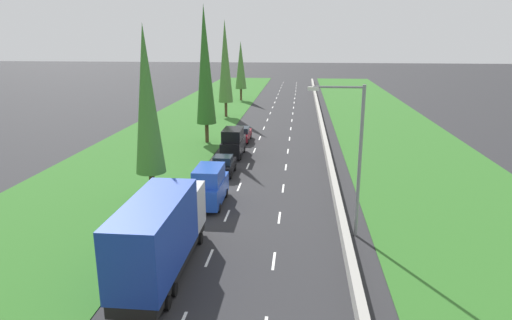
# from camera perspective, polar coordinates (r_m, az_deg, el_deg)

# --- Properties ---
(ground_plane) EXTENTS (300.00, 300.00, 0.00)m
(ground_plane) POSITION_cam_1_polar(r_m,az_deg,el_deg) (62.02, 2.85, 4.52)
(ground_plane) COLOR #28282B
(ground_plane) RESTS_ON ground
(grass_verge_left) EXTENTS (14.00, 140.00, 0.04)m
(grass_verge_left) POSITION_cam_1_polar(r_m,az_deg,el_deg) (63.88, -8.60, 4.71)
(grass_verge_left) COLOR #2D6623
(grass_verge_left) RESTS_ON ground
(grass_verge_right) EXTENTS (14.00, 140.00, 0.04)m
(grass_verge_right) POSITION_cam_1_polar(r_m,az_deg,el_deg) (62.98, 16.04, 4.13)
(grass_verge_right) COLOR #2D6623
(grass_verge_right) RESTS_ON ground
(median_barrier) EXTENTS (0.44, 120.00, 0.85)m
(median_barrier) POSITION_cam_1_polar(r_m,az_deg,el_deg) (61.93, 8.15, 4.77)
(median_barrier) COLOR #9E9B93
(median_barrier) RESTS_ON ground
(lane_markings) EXTENTS (3.64, 116.00, 0.01)m
(lane_markings) POSITION_cam_1_polar(r_m,az_deg,el_deg) (62.02, 2.85, 4.53)
(lane_markings) COLOR white
(lane_markings) RESTS_ON ground
(blue_box_truck_left_lane) EXTENTS (2.46, 9.40, 4.18)m
(blue_box_truck_left_lane) POSITION_cam_1_polar(r_m,az_deg,el_deg) (23.12, -11.85, -8.99)
(blue_box_truck_left_lane) COLOR black
(blue_box_truck_left_lane) RESTS_ON ground
(blue_van_left_lane) EXTENTS (1.96, 4.90, 2.82)m
(blue_van_left_lane) POSITION_cam_1_polar(r_m,az_deg,el_deg) (32.13, -5.84, -3.24)
(blue_van_left_lane) COLOR #1E47B7
(blue_van_left_lane) RESTS_ON ground
(black_hatchback_left_lane) EXTENTS (1.74, 3.90, 1.72)m
(black_hatchback_left_lane) POSITION_cam_1_polar(r_m,az_deg,el_deg) (39.11, -4.10, -0.67)
(black_hatchback_left_lane) COLOR black
(black_hatchback_left_lane) RESTS_ON ground
(black_van_left_lane) EXTENTS (1.96, 4.90, 2.82)m
(black_van_left_lane) POSITION_cam_1_polar(r_m,az_deg,el_deg) (44.96, -2.89, 2.20)
(black_van_left_lane) COLOR black
(black_van_left_lane) RESTS_ON ground
(maroon_sedan_left_lane) EXTENTS (1.82, 4.50, 1.64)m
(maroon_sedan_left_lane) POSITION_cam_1_polar(r_m,az_deg,el_deg) (51.66, -1.77, 3.27)
(maroon_sedan_left_lane) COLOR maroon
(maroon_sedan_left_lane) RESTS_ON ground
(poplar_tree_second) EXTENTS (2.11, 2.11, 12.48)m
(poplar_tree_second) POSITION_cam_1_polar(r_m,az_deg,el_deg) (32.18, -13.56, 7.24)
(poplar_tree_second) COLOR #4C3823
(poplar_tree_second) RESTS_ON ground
(poplar_tree_third) EXTENTS (2.17, 2.17, 14.92)m
(poplar_tree_third) POSITION_cam_1_polar(r_m,az_deg,el_deg) (50.26, -6.44, 11.72)
(poplar_tree_third) COLOR #4C3823
(poplar_tree_third) RESTS_ON ground
(poplar_tree_fourth) EXTENTS (2.15, 2.15, 13.93)m
(poplar_tree_fourth) POSITION_cam_1_polar(r_m,az_deg,el_deg) (67.05, -3.90, 12.23)
(poplar_tree_fourth) COLOR #4C3823
(poplar_tree_fourth) RESTS_ON ground
(poplar_tree_fifth) EXTENTS (2.07, 2.07, 10.73)m
(poplar_tree_fifth) POSITION_cam_1_polar(r_m,az_deg,el_deg) (84.66, -1.93, 11.80)
(poplar_tree_fifth) COLOR #4C3823
(poplar_tree_fifth) RESTS_ON ground
(street_light_mast) EXTENTS (3.20, 0.28, 9.00)m
(street_light_mast) POSITION_cam_1_polar(r_m,az_deg,el_deg) (26.56, 12.25, 1.14)
(street_light_mast) COLOR gray
(street_light_mast) RESTS_ON ground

